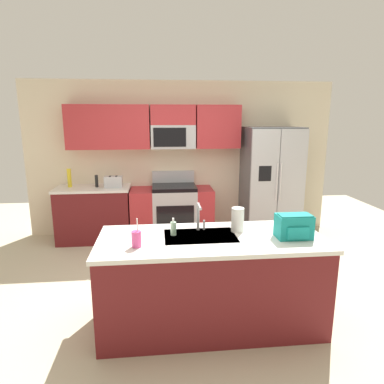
# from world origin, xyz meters

# --- Properties ---
(ground_plane) EXTENTS (9.00, 9.00, 0.00)m
(ground_plane) POSITION_xyz_m (0.00, 0.00, 0.00)
(ground_plane) COLOR beige
(ground_plane) RESTS_ON ground
(kitchen_wall_unit) EXTENTS (5.20, 0.43, 2.60)m
(kitchen_wall_unit) POSITION_xyz_m (-0.14, 2.08, 1.47)
(kitchen_wall_unit) COLOR beige
(kitchen_wall_unit) RESTS_ON ground
(back_counter) EXTENTS (1.19, 0.63, 0.90)m
(back_counter) POSITION_xyz_m (-1.47, 1.80, 0.45)
(back_counter) COLOR maroon
(back_counter) RESTS_ON ground
(range_oven) EXTENTS (1.36, 0.61, 1.10)m
(range_oven) POSITION_xyz_m (-0.19, 1.80, 0.44)
(range_oven) COLOR #B7BABF
(range_oven) RESTS_ON ground
(refrigerator) EXTENTS (0.90, 0.76, 1.85)m
(refrigerator) POSITION_xyz_m (1.47, 1.73, 0.93)
(refrigerator) COLOR #4C4F54
(refrigerator) RESTS_ON ground
(island_counter) EXTENTS (2.13, 0.90, 0.90)m
(island_counter) POSITION_xyz_m (0.07, -0.69, 0.45)
(island_counter) COLOR maroon
(island_counter) RESTS_ON ground
(toaster) EXTENTS (0.28, 0.16, 0.18)m
(toaster) POSITION_xyz_m (-1.13, 1.75, 0.99)
(toaster) COLOR #B7BABF
(toaster) RESTS_ON back_counter
(pepper_mill) EXTENTS (0.05, 0.05, 0.20)m
(pepper_mill) POSITION_xyz_m (-1.40, 1.80, 1.00)
(pepper_mill) COLOR black
(pepper_mill) RESTS_ON back_counter
(bottle_yellow) EXTENTS (0.07, 0.07, 0.30)m
(bottle_yellow) POSITION_xyz_m (-1.84, 1.84, 1.05)
(bottle_yellow) COLOR yellow
(bottle_yellow) RESTS_ON back_counter
(sink_faucet) EXTENTS (0.08, 0.21, 0.28)m
(sink_faucet) POSITION_xyz_m (-0.02, -0.50, 1.07)
(sink_faucet) COLOR #B7BABF
(sink_faucet) RESTS_ON island_counter
(drink_cup_pink) EXTENTS (0.08, 0.08, 0.26)m
(drink_cup_pink) POSITION_xyz_m (-0.62, -0.87, 0.97)
(drink_cup_pink) COLOR #EA4C93
(drink_cup_pink) RESTS_ON island_counter
(soap_dispenser) EXTENTS (0.06, 0.06, 0.17)m
(soap_dispenser) POSITION_xyz_m (-0.28, -0.60, 0.97)
(soap_dispenser) COLOR #A5D8B2
(soap_dispenser) RESTS_ON island_counter
(paper_towel_roll) EXTENTS (0.12, 0.12, 0.24)m
(paper_towel_roll) POSITION_xyz_m (0.35, -0.56, 1.02)
(paper_towel_roll) COLOR white
(paper_towel_roll) RESTS_ON island_counter
(backpack) EXTENTS (0.32, 0.22, 0.23)m
(backpack) POSITION_xyz_m (0.83, -0.79, 1.02)
(backpack) COLOR teal
(backpack) RESTS_ON island_counter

